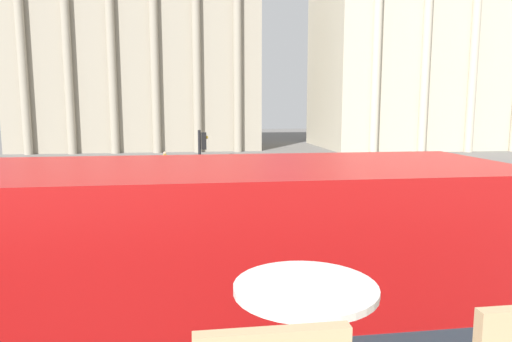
{
  "coord_description": "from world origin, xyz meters",
  "views": [
    {
      "loc": [
        1.06,
        -2.1,
        4.93
      ],
      "look_at": [
        3.58,
        15.72,
        2.39
      ],
      "focal_mm": 32.0,
      "sensor_mm": 36.0,
      "label": 1
    }
  ],
  "objects": [
    {
      "name": "double_decker_bus",
      "position": [
        -0.41,
        3.15,
        2.37
      ],
      "size": [
        10.49,
        2.71,
        4.25
      ],
      "rotation": [
        0.0,
        0.0,
        -0.14
      ],
      "color": "black",
      "rests_on": "ground_plane"
    },
    {
      "name": "cafe_dining_table",
      "position": [
        1.51,
        -0.35,
        4.0
      ],
      "size": [
        0.6,
        0.6,
        0.73
      ],
      "color": "#2D2D30",
      "rests_on": "cafe_floor_slab"
    },
    {
      "name": "pedestrian_blue",
      "position": [
        1.19,
        27.04,
        1.01
      ],
      "size": [
        0.32,
        0.32,
        1.74
      ],
      "rotation": [
        0.0,
        0.0,
        3.31
      ],
      "color": "#282B33",
      "rests_on": "ground_plane"
    },
    {
      "name": "plaza_building_left",
      "position": [
        -4.84,
        54.51,
        12.52
      ],
      "size": [
        28.05,
        13.23,
        25.05
      ],
      "color": "#A39984",
      "rests_on": "ground_plane"
    },
    {
      "name": "traffic_light_mid",
      "position": [
        1.45,
        16.71,
        2.6
      ],
      "size": [
        0.42,
        0.24,
        3.99
      ],
      "color": "black",
      "rests_on": "ground_plane"
    },
    {
      "name": "pedestrian_yellow",
      "position": [
        -0.87,
        31.12,
        1.01
      ],
      "size": [
        0.32,
        0.32,
        1.75
      ],
      "rotation": [
        0.0,
        0.0,
        1.86
      ],
      "color": "#282B33",
      "rests_on": "ground_plane"
    },
    {
      "name": "plaza_building_right",
      "position": [
        34.05,
        52.16,
        12.08
      ],
      "size": [
        34.92,
        16.15,
        24.17
      ],
      "color": "beige",
      "rests_on": "ground_plane"
    },
    {
      "name": "traffic_light_near",
      "position": [
        2.24,
        10.65,
        2.37
      ],
      "size": [
        0.42,
        0.24,
        3.62
      ],
      "color": "black",
      "rests_on": "ground_plane"
    }
  ]
}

